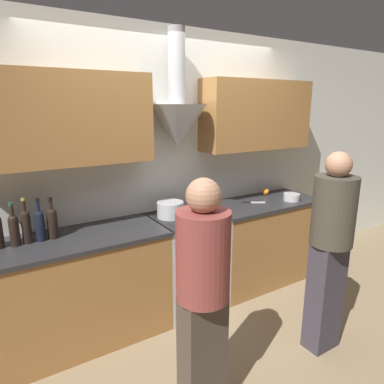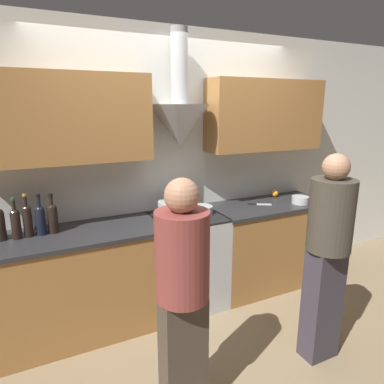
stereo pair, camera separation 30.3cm
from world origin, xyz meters
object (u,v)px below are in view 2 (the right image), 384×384
(wine_bottle_2, at_px, (16,222))
(mixing_bowl, at_px, (201,210))
(saucepan, at_px, (300,200))
(person_foreground_left, at_px, (183,292))
(wine_bottle_5, at_px, (53,217))
(wine_bottle_4, at_px, (40,219))
(wine_bottle_3, at_px, (27,219))
(orange_fruit, at_px, (275,193))
(stock_pot, at_px, (171,209))
(stove_range, at_px, (187,260))
(person_foreground_right, at_px, (327,251))

(wine_bottle_2, bearing_deg, mixing_bowl, -2.56)
(saucepan, relative_size, person_foreground_left, 0.11)
(wine_bottle_2, bearing_deg, wine_bottle_5, 2.87)
(wine_bottle_4, relative_size, person_foreground_left, 0.22)
(wine_bottle_3, height_order, orange_fruit, wine_bottle_3)
(person_foreground_left, bearing_deg, orange_fruit, 36.97)
(orange_fruit, bearing_deg, stock_pot, -173.99)
(wine_bottle_2, relative_size, wine_bottle_3, 0.93)
(wine_bottle_2, xyz_separation_m, wine_bottle_4, (0.17, 0.01, 0.00))
(wine_bottle_2, distance_m, mixing_bowl, 1.56)
(wine_bottle_5, bearing_deg, mixing_bowl, -3.67)
(wine_bottle_5, relative_size, orange_fruit, 4.11)
(wine_bottle_2, height_order, wine_bottle_4, wine_bottle_4)
(orange_fruit, height_order, person_foreground_left, person_foreground_left)
(stove_range, height_order, wine_bottle_2, wine_bottle_2)
(wine_bottle_3, relative_size, stock_pot, 1.43)
(saucepan, bearing_deg, wine_bottle_3, 175.36)
(wine_bottle_5, bearing_deg, stock_pot, -1.44)
(wine_bottle_2, xyz_separation_m, person_foreground_right, (2.02, -1.17, -0.16))
(orange_fruit, bearing_deg, wine_bottle_2, -177.21)
(stove_range, relative_size, mixing_bowl, 4.24)
(wine_bottle_4, height_order, mixing_bowl, wine_bottle_4)
(stock_pot, xyz_separation_m, person_foreground_left, (-0.41, -1.15, -0.13))
(saucepan, bearing_deg, wine_bottle_2, 175.67)
(saucepan, height_order, person_foreground_right, person_foreground_right)
(wine_bottle_5, bearing_deg, wine_bottle_4, -175.79)
(wine_bottle_4, bearing_deg, saucepan, -4.79)
(person_foreground_right, bearing_deg, saucepan, 56.75)
(stock_pot, xyz_separation_m, person_foreground_right, (0.75, -1.15, -0.10))
(person_foreground_left, bearing_deg, wine_bottle_4, 120.58)
(stock_pot, bearing_deg, orange_fruit, 6.01)
(orange_fruit, bearing_deg, stove_range, -171.03)
(wine_bottle_5, bearing_deg, orange_fruit, 2.78)
(wine_bottle_2, xyz_separation_m, wine_bottle_5, (0.26, 0.01, 0.00))
(wine_bottle_3, height_order, mixing_bowl, wine_bottle_3)
(wine_bottle_2, xyz_separation_m, stock_pot, (1.27, -0.01, -0.06))
(saucepan, bearing_deg, stove_range, 173.44)
(wine_bottle_5, bearing_deg, wine_bottle_3, -178.33)
(wine_bottle_2, relative_size, person_foreground_right, 0.21)
(wine_bottle_2, bearing_deg, stove_range, -2.37)
(orange_fruit, height_order, saucepan, orange_fruit)
(mixing_bowl, distance_m, person_foreground_left, 1.30)
(wine_bottle_2, distance_m, stock_pot, 1.28)
(mixing_bowl, distance_m, saucepan, 1.10)
(wine_bottle_2, distance_m, saucepan, 2.66)
(mixing_bowl, height_order, saucepan, mixing_bowl)
(orange_fruit, distance_m, saucepan, 0.33)
(mixing_bowl, height_order, person_foreground_left, person_foreground_left)
(stove_range, relative_size, saucepan, 5.18)
(wine_bottle_4, xyz_separation_m, saucepan, (2.48, -0.21, -0.10))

